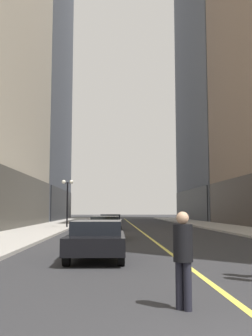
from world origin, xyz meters
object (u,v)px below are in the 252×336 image
car_silver (111,221)px  pedestrian_in_black_coat (183,252)px  car_black (97,238)px  street_lamp_left_far (67,193)px  car_yellow (105,226)px

car_silver → pedestrian_in_black_coat: 26.87m
car_silver → pedestrian_in_black_coat: size_ratio=2.49×
car_black → street_lamp_left_far: bearing=99.2°
pedestrian_in_black_coat → street_lamp_left_far: 29.45m
car_silver → street_lamp_left_far: (-3.97, 2.04, 2.54)m
car_black → car_silver: 19.93m
car_black → street_lamp_left_far: size_ratio=1.01×
street_lamp_left_far → car_yellow: bearing=-73.1°
car_silver → car_black: bearing=-91.1°
pedestrian_in_black_coat → car_yellow: bearing=95.6°
car_yellow → car_silver: 10.06m
car_yellow → pedestrian_in_black_coat: size_ratio=2.83×
pedestrian_in_black_coat → street_lamp_left_far: bearing=100.5°
car_black → car_yellow: bearing=89.3°
car_yellow → street_lamp_left_far: street_lamp_left_far is taller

